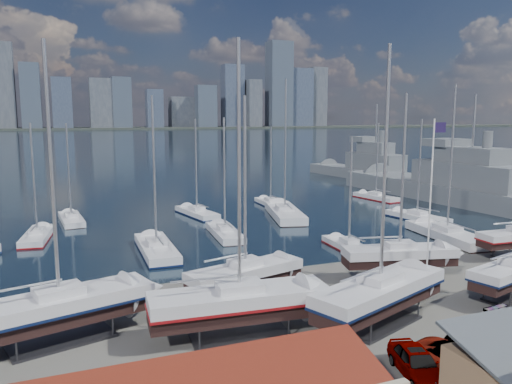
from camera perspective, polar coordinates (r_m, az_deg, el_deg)
name	(u,v)px	position (r m, az deg, el deg)	size (l,w,h in m)	color
ground	(387,301)	(38.70, 14.80, -11.97)	(1400.00, 1400.00, 0.00)	#605E59
water	(94,139)	(339.95, -18.05, 5.82)	(1400.00, 600.00, 0.40)	#192B3A
far_shore	(78,129)	(599.50, -19.71, 6.84)	(1400.00, 80.00, 2.20)	#2D332D
skyline	(68,94)	(593.45, -20.64, 10.46)	(639.14, 43.80, 107.69)	#475166
sailboat_cradle_0	(60,307)	(32.62, -21.52, -12.18)	(11.43, 5.92, 17.66)	#2D2D33
sailboat_cradle_1	(240,303)	(31.18, -1.87, -12.52)	(11.33, 3.95, 17.83)	#2D2D33
sailboat_cradle_2	(245,274)	(37.02, -1.24, -9.32)	(9.41, 4.82, 14.89)	#2D2D33
sailboat_cradle_3	(380,293)	(33.77, 14.01, -11.10)	(11.45, 6.84, 17.75)	#2D2D33
sailboat_cradle_4	(399,255)	(43.49, 16.07, -6.91)	(9.67, 4.80, 15.26)	#2D2D33
sailboat_moored_1	(38,237)	(60.16, -23.70, -4.74)	(3.68, 9.22, 13.41)	black
sailboat_moored_2	(71,220)	(68.19, -20.34, -3.05)	(3.15, 8.93, 13.24)	black
sailboat_moored_3	(157,251)	(50.59, -11.29, -6.60)	(3.28, 10.88, 16.16)	black
sailboat_moored_4	(225,234)	(56.68, -3.58, -4.80)	(3.35, 9.45, 13.99)	black
sailboat_moored_5	(197,214)	(68.76, -6.77, -2.49)	(4.24, 9.54, 13.79)	black
sailboat_moored_6	(349,247)	(51.77, 10.56, -6.23)	(2.65, 8.11, 11.97)	black
sailboat_moored_7	(285,215)	(67.41, 3.31, -2.65)	(6.55, 13.19, 19.18)	black
sailboat_moored_8	(271,204)	(75.95, 1.69, -1.38)	(2.60, 8.44, 12.52)	black
sailboat_moored_9	(447,237)	(59.23, 20.98, -4.77)	(4.61, 12.01, 17.68)	black
sailboat_moored_10	(417,218)	(68.70, 17.93, -2.86)	(4.04, 9.52, 13.79)	black
sailboat_moored_11	(376,198)	(84.17, 13.54, -0.65)	(3.70, 8.99, 13.05)	black
naval_ship_east	(469,194)	(83.83, 23.18, -0.19)	(11.98, 52.97, 18.73)	slate
naval_ship_west	(374,173)	(109.96, 13.38, 2.18)	(11.01, 39.74, 17.53)	slate
car_a	(417,362)	(28.60, 17.89, -18.03)	(1.81, 4.51, 1.54)	gray
car_b	(469,342)	(32.13, 23.20, -15.51)	(1.37, 3.92, 1.29)	gray
car_c	(467,364)	(29.17, 23.01, -17.68)	(2.66, 5.78, 1.61)	gray
flagpole	(432,191)	(40.98, 19.46, 0.13)	(1.17, 0.12, 13.27)	white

